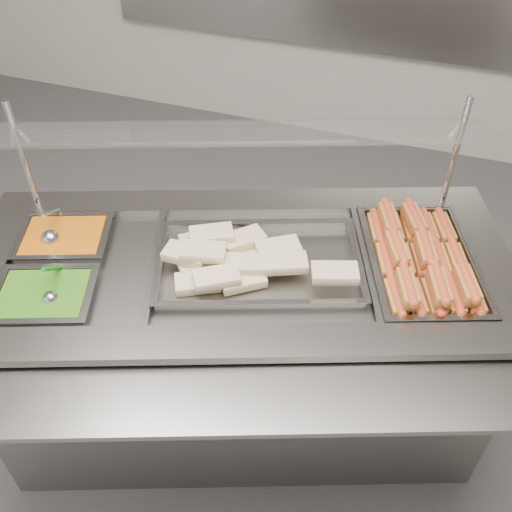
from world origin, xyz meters
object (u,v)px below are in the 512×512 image
(steam_counter, at_px, (243,343))
(pan_hotdogs, at_px, (419,267))
(ladle, at_px, (51,237))
(pan_wraps, at_px, (259,266))
(serving_spoon, at_px, (51,293))
(sneeze_guard, at_px, (240,135))

(steam_counter, relative_size, pan_hotdogs, 3.24)
(pan_hotdogs, bearing_deg, steam_counter, -159.74)
(pan_hotdogs, xyz_separation_m, ladle, (-1.13, -0.29, 0.04))
(pan_wraps, relative_size, ladle, 4.14)
(steam_counter, distance_m, serving_spoon, 0.69)
(pan_hotdogs, relative_size, pan_wraps, 0.82)
(pan_hotdogs, distance_m, pan_wraps, 0.50)
(serving_spoon, bearing_deg, pan_wraps, 32.78)
(pan_hotdogs, relative_size, serving_spoon, 3.78)
(ladle, height_order, serving_spoon, serving_spoon)
(sneeze_guard, xyz_separation_m, serving_spoon, (-0.40, -0.49, -0.31))
(ladle, bearing_deg, sneeze_guard, 27.58)
(pan_wraps, relative_size, serving_spoon, 4.64)
(steam_counter, bearing_deg, pan_hotdogs, 20.26)
(steam_counter, height_order, pan_hotdogs, pan_hotdogs)
(sneeze_guard, distance_m, pan_hotdogs, 0.69)
(serving_spoon, bearing_deg, sneeze_guard, 51.19)
(steam_counter, relative_size, serving_spoon, 12.25)
(sneeze_guard, bearing_deg, steam_counter, -69.74)
(sneeze_guard, height_order, serving_spoon, sneeze_guard)
(steam_counter, distance_m, pan_wraps, 0.38)
(steam_counter, xyz_separation_m, pan_hotdogs, (0.52, 0.19, 0.36))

